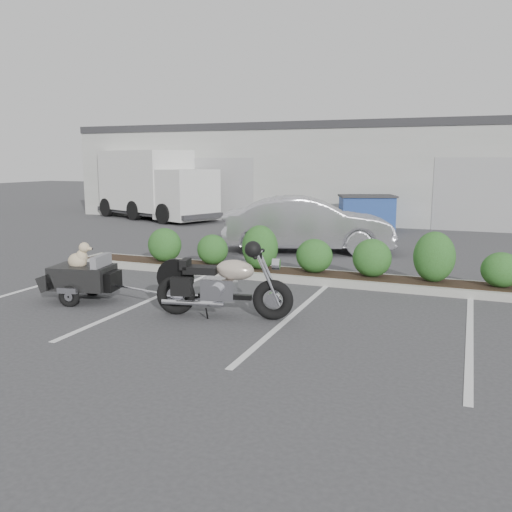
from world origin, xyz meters
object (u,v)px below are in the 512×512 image
at_px(delivery_truck, 155,186).
at_px(motorcycle, 223,286).
at_px(dumpster, 367,213).
at_px(pet_trailer, 82,276).
at_px(sedan, 308,225).

bearing_deg(delivery_truck, motorcycle, -31.69).
distance_m(dumpster, delivery_truck, 9.28).
bearing_deg(motorcycle, delivery_truck, 115.20).
distance_m(pet_trailer, delivery_truck, 14.03).
height_order(dumpster, delivery_truck, delivery_truck).
xyz_separation_m(pet_trailer, delivery_truck, (-6.26, 12.52, 0.94)).
distance_m(sedan, delivery_truck, 10.42).
bearing_deg(pet_trailer, sedan, 60.30).
relative_size(sedan, dumpster, 2.03).
xyz_separation_m(sedan, delivery_truck, (-8.54, 5.93, 0.64)).
xyz_separation_m(sedan, dumpster, (0.68, 5.16, -0.11)).
bearing_deg(sedan, pet_trailer, 143.05).
height_order(sedan, dumpster, sedan).
height_order(motorcycle, pet_trailer, motorcycle).
height_order(motorcycle, sedan, sedan).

